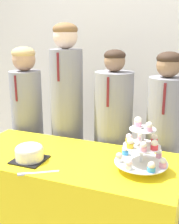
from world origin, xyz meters
TOP-DOWN VIEW (x-y plane):
  - wall_back at (0.00, 1.71)m, footprint 9.00×0.06m
  - table at (0.00, 0.32)m, footprint 1.45×0.65m
  - round_cake at (-0.21, 0.18)m, footprint 0.20×0.20m
  - cake_knife at (-0.10, 0.03)m, footprint 0.21×0.15m
  - cupcake_stand at (0.49, 0.31)m, footprint 0.32×0.32m
  - student_0 at (-0.66, 0.84)m, footprint 0.28×0.28m
  - student_1 at (-0.25, 0.84)m, footprint 0.27×0.28m
  - student_2 at (0.16, 0.84)m, footprint 0.30×0.31m
  - student_3 at (0.56, 0.84)m, footprint 0.27×0.27m

SIDE VIEW (x-z plane):
  - table at x=0.00m, z-range 0.00..0.72m
  - student_2 at x=0.16m, z-range -0.05..1.36m
  - student_3 at x=0.56m, z-range -0.03..1.37m
  - student_0 at x=-0.66m, z-range -0.02..1.40m
  - cake_knife at x=-0.10m, z-range 0.72..0.73m
  - round_cake at x=-0.21m, z-range 0.72..0.84m
  - student_1 at x=-0.25m, z-range -0.02..1.59m
  - cupcake_stand at x=0.49m, z-range 0.70..1.02m
  - wall_back at x=0.00m, z-range 0.00..2.70m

